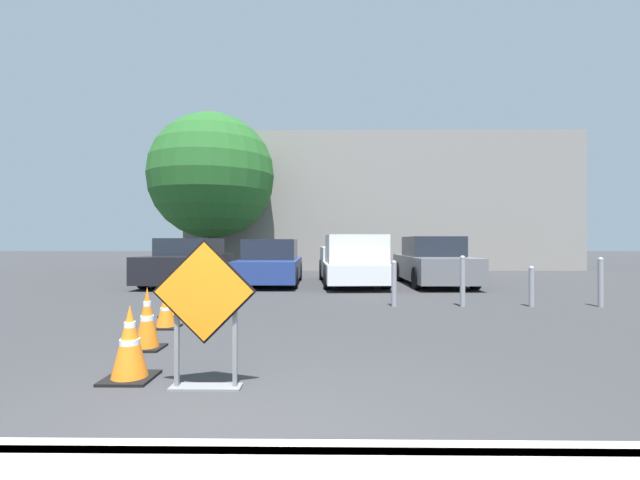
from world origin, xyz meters
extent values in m
plane|color=#333335|center=(0.00, 10.00, 0.00)|extent=(96.00, 96.00, 0.00)
cube|color=#ADAAA3|center=(0.00, 0.00, 0.07)|extent=(29.73, 0.20, 0.14)
cube|color=black|center=(-0.62, 1.40, 0.93)|extent=(0.99, 0.02, 0.99)
cube|color=orange|center=(-0.62, 1.38, 0.93)|extent=(0.93, 0.02, 0.93)
cube|color=slate|center=(-0.62, 1.44, 0.01)|extent=(0.68, 0.20, 0.02)
cube|color=slate|center=(-0.90, 1.44, 0.47)|extent=(0.04, 0.04, 0.93)
cube|color=slate|center=(-0.34, 1.44, 0.47)|extent=(0.04, 0.04, 0.93)
cube|color=black|center=(-1.46, 1.69, 0.01)|extent=(0.48, 0.48, 0.03)
cone|color=orange|center=(-1.46, 1.69, 0.40)|extent=(0.36, 0.36, 0.73)
cylinder|color=white|center=(-1.46, 1.69, 0.56)|extent=(0.11, 0.11, 0.07)
cylinder|color=white|center=(-1.46, 1.69, 0.38)|extent=(0.20, 0.20, 0.07)
cube|color=black|center=(-1.80, 2.91, 0.01)|extent=(0.41, 0.41, 0.03)
cone|color=orange|center=(-1.80, 2.91, 0.42)|extent=(0.30, 0.30, 0.78)
cylinder|color=white|center=(-1.80, 2.91, 0.59)|extent=(0.10, 0.10, 0.07)
cylinder|color=white|center=(-1.80, 2.91, 0.40)|extent=(0.17, 0.17, 0.07)
cube|color=black|center=(-2.06, 4.27, 0.01)|extent=(0.42, 0.42, 0.03)
cone|color=orange|center=(-2.06, 4.27, 0.32)|extent=(0.31, 0.31, 0.58)
cylinder|color=white|center=(-2.06, 4.27, 0.45)|extent=(0.10, 0.10, 0.05)
cylinder|color=white|center=(-2.06, 4.27, 0.31)|extent=(0.18, 0.18, 0.05)
cube|color=black|center=(-2.34, 5.37, 0.01)|extent=(0.43, 0.43, 0.03)
cone|color=orange|center=(-2.34, 5.37, 0.31)|extent=(0.32, 0.32, 0.56)
cylinder|color=white|center=(-2.34, 5.37, 0.44)|extent=(0.10, 0.10, 0.05)
cylinder|color=white|center=(-2.34, 5.37, 0.30)|extent=(0.18, 0.18, 0.05)
cube|color=black|center=(-3.92, 11.26, 0.56)|extent=(2.12, 4.50, 0.79)
cube|color=#1E232D|center=(-3.91, 11.37, 1.23)|extent=(1.77, 2.11, 0.54)
cylinder|color=black|center=(-3.12, 9.85, 0.30)|extent=(0.23, 0.61, 0.61)
cylinder|color=black|center=(-4.86, 9.94, 0.30)|extent=(0.23, 0.61, 0.61)
cylinder|color=black|center=(-2.97, 12.58, 0.30)|extent=(0.23, 0.61, 0.61)
cylinder|color=black|center=(-4.71, 12.67, 0.30)|extent=(0.23, 0.61, 0.61)
cube|color=navy|center=(-1.27, 11.37, 0.50)|extent=(1.93, 4.34, 0.64)
cube|color=#1E232D|center=(-1.27, 11.47, 1.15)|extent=(1.67, 2.00, 0.65)
cylinder|color=black|center=(-0.39, 10.04, 0.32)|extent=(0.21, 0.65, 0.65)
cylinder|color=black|center=(-2.12, 10.02, 0.32)|extent=(0.21, 0.65, 0.65)
cylinder|color=black|center=(-0.42, 12.71, 0.32)|extent=(0.21, 0.65, 0.65)
cylinder|color=black|center=(-2.15, 12.69, 0.32)|extent=(0.21, 0.65, 0.65)
cube|color=silver|center=(1.37, 11.45, 0.48)|extent=(2.13, 5.29, 0.55)
cube|color=silver|center=(1.44, 10.29, 1.18)|extent=(1.82, 2.17, 0.85)
cube|color=silver|center=(1.25, 13.69, 0.98)|extent=(1.76, 0.19, 0.45)
cube|color=silver|center=(2.19, 12.54, 0.98)|extent=(0.23, 2.50, 0.45)
cube|color=silver|center=(0.44, 12.45, 0.98)|extent=(0.23, 2.50, 0.45)
cylinder|color=black|center=(2.31, 9.94, 0.36)|extent=(0.28, 0.74, 0.73)
cylinder|color=black|center=(0.60, 9.85, 0.36)|extent=(0.28, 0.74, 0.73)
cylinder|color=black|center=(2.14, 13.06, 0.36)|extent=(0.28, 0.74, 0.73)
cylinder|color=black|center=(0.44, 12.97, 0.36)|extent=(0.28, 0.74, 0.73)
cube|color=slate|center=(4.02, 11.19, 0.56)|extent=(1.90, 4.41, 0.74)
cube|color=#1E232D|center=(4.02, 11.30, 1.24)|extent=(1.64, 2.04, 0.63)
cylinder|color=black|center=(4.88, 9.84, 0.33)|extent=(0.21, 0.67, 0.66)
cylinder|color=black|center=(3.20, 9.82, 0.33)|extent=(0.21, 0.67, 0.66)
cylinder|color=black|center=(4.84, 12.56, 0.33)|extent=(0.21, 0.67, 0.66)
cylinder|color=black|center=(3.15, 12.53, 0.33)|extent=(0.21, 0.67, 0.66)
cylinder|color=gray|center=(2.01, 6.58, 0.47)|extent=(0.11, 0.11, 0.94)
sphere|color=gray|center=(2.01, 6.58, 0.94)|extent=(0.12, 0.12, 0.12)
cylinder|color=gray|center=(3.48, 6.58, 0.52)|extent=(0.11, 0.11, 1.05)
sphere|color=gray|center=(3.48, 6.58, 1.05)|extent=(0.12, 0.12, 0.12)
cylinder|color=gray|center=(4.95, 6.58, 0.41)|extent=(0.11, 0.11, 0.82)
sphere|color=gray|center=(4.95, 6.58, 0.82)|extent=(0.12, 0.12, 0.12)
cylinder|color=gray|center=(6.43, 6.58, 0.51)|extent=(0.11, 0.11, 1.01)
sphere|color=gray|center=(6.43, 6.58, 1.01)|extent=(0.12, 0.12, 0.12)
cube|color=gray|center=(3.32, 20.29, 3.37)|extent=(19.29, 5.00, 6.73)
cylinder|color=#513823|center=(-4.50, 16.19, 1.11)|extent=(0.32, 0.32, 2.23)
sphere|color=#235B23|center=(-4.50, 16.19, 4.29)|extent=(5.51, 5.51, 5.51)
camera|label=1|loc=(0.53, -2.64, 1.41)|focal=24.00mm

